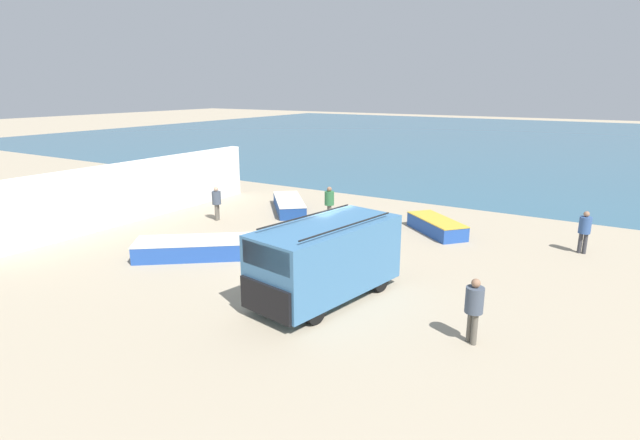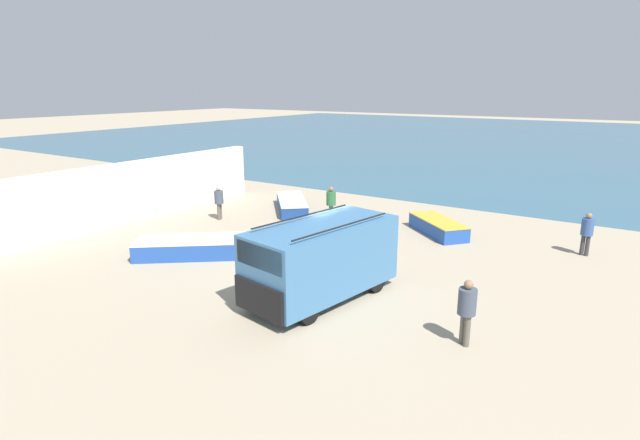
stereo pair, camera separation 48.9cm
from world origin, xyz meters
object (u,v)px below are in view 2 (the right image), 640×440
at_px(fishing_rowboat_0, 200,247).
at_px(fishing_rowboat_2, 344,237).
at_px(fisherman_2, 467,307).
at_px(fishing_rowboat_3, 436,226).
at_px(fisherman_0, 219,200).
at_px(fisherman_3, 331,201).
at_px(parked_van, 321,258).
at_px(fisherman_1, 587,230).
at_px(fishing_rowboat_1, 291,204).

height_order(fishing_rowboat_0, fishing_rowboat_2, fishing_rowboat_0).
height_order(fishing_rowboat_2, fisherman_2, fisherman_2).
distance_m(fishing_rowboat_3, fisherman_0, 10.43).
distance_m(fisherman_2, fisherman_3, 12.29).
bearing_deg(fisherman_0, parked_van, -44.51).
height_order(fishing_rowboat_3, fisherman_1, fisherman_1).
distance_m(parked_van, fishing_rowboat_3, 8.85).
height_order(parked_van, fishing_rowboat_2, parked_van).
distance_m(fishing_rowboat_1, fishing_rowboat_2, 6.40).
bearing_deg(parked_van, fisherman_1, 155.02).
bearing_deg(fishing_rowboat_0, parked_van, -46.02).
bearing_deg(fisherman_1, fisherman_2, -8.78).
distance_m(fishing_rowboat_0, fisherman_2, 10.88).
distance_m(fisherman_0, fisherman_2, 15.07).
xyz_separation_m(parked_van, fishing_rowboat_1, (-7.60, 8.77, -0.98)).
height_order(fisherman_0, fisherman_3, fisherman_3).
bearing_deg(fisherman_1, fisherman_0, -74.86).
relative_size(fishing_rowboat_2, fisherman_3, 2.18).
distance_m(fishing_rowboat_1, fisherman_3, 3.32).
bearing_deg(fisherman_3, fisherman_0, -17.74).
bearing_deg(fisherman_2, fishing_rowboat_3, -117.10).
height_order(fisherman_1, fisherman_3, fisherman_3).
xyz_separation_m(parked_van, fishing_rowboat_0, (-6.17, 0.82, -0.96)).
xyz_separation_m(fishing_rowboat_3, fisherman_3, (-4.92, -0.99, 0.71)).
distance_m(parked_van, fisherman_1, 11.00).
distance_m(fishing_rowboat_0, fishing_rowboat_2, 5.90).
relative_size(fishing_rowboat_1, fisherman_2, 2.52).
bearing_deg(fisherman_2, fisherman_1, -151.99).
xyz_separation_m(parked_van, fisherman_3, (-4.51, 7.79, -0.26)).
xyz_separation_m(parked_van, fisherman_0, (-9.36, 5.20, -0.31)).
bearing_deg(fishing_rowboat_0, fisherman_3, 38.20).
relative_size(fishing_rowboat_2, fisherman_2, 2.17).
relative_size(fishing_rowboat_1, fisherman_3, 2.53).
bearing_deg(fisherman_1, fisherman_3, -82.17).
xyz_separation_m(fishing_rowboat_0, fisherman_0, (-3.19, 4.38, 0.65)).
height_order(fisherman_0, fisherman_1, fisherman_1).
bearing_deg(fishing_rowboat_3, fisherman_1, -137.92).
bearing_deg(fishing_rowboat_3, fishing_rowboat_0, 90.67).
bearing_deg(fisherman_2, fishing_rowboat_2, -91.15).
bearing_deg(fishing_rowboat_1, fisherman_2, -168.13).
height_order(fishing_rowboat_1, fishing_rowboat_2, fishing_rowboat_1).
height_order(fisherman_2, fisherman_3, fisherman_2).
bearing_deg(fishing_rowboat_1, fishing_rowboat_2, -164.57).
height_order(parked_van, fisherman_3, parked_van).
xyz_separation_m(fishing_rowboat_2, fisherman_2, (6.87, -5.68, 0.78)).
xyz_separation_m(fishing_rowboat_2, fishing_rowboat_3, (2.67, 3.55, 0.06)).
xyz_separation_m(fisherman_0, fisherman_3, (4.85, 2.60, 0.05)).
height_order(fishing_rowboat_0, fisherman_0, fisherman_0).
relative_size(fishing_rowboat_1, fishing_rowboat_2, 1.16).
bearing_deg(parked_van, fishing_rowboat_0, -87.32).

